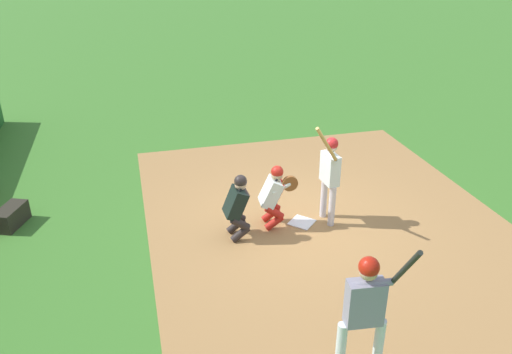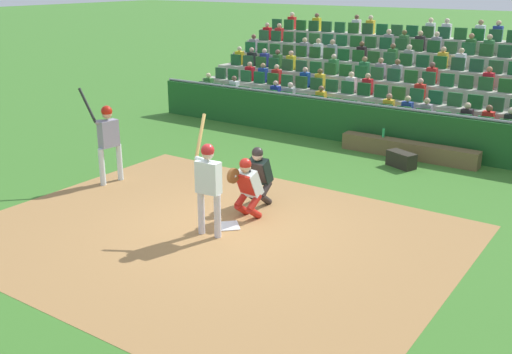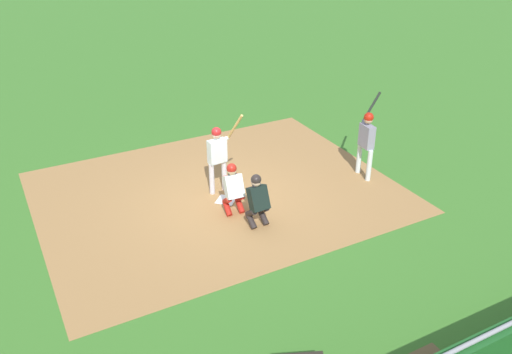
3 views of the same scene
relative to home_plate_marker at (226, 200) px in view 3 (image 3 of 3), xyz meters
The scene contains 7 objects.
ground_plane 0.02m from the home_plate_marker, ahead, with size 160.00×160.00×0.00m, color #3A7428.
infield_dirt_patch 0.50m from the home_plate_marker, 90.00° to the left, with size 8.77×7.00×0.01m, color #A17543.
home_plate_marker is the anchor object (origin of this frame).
batter_at_plate 1.20m from the home_plate_marker, 85.06° to the left, with size 0.75×0.65×2.19m.
catcher_crouching 0.90m from the home_plate_marker, 95.86° to the right, with size 0.49×0.72×1.29m.
home_plate_umpire 1.51m from the home_plate_marker, 82.43° to the right, with size 0.47×0.47×1.29m.
on_deck_batter 4.03m from the home_plate_marker, ahead, with size 0.69×0.64×2.23m.
Camera 3 is at (-4.64, -10.39, 6.70)m, focal length 37.15 mm.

